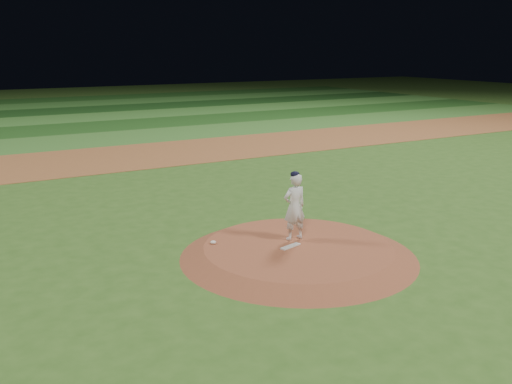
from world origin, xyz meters
name	(u,v)px	position (x,y,z in m)	size (l,w,h in m)	color
ground	(298,256)	(0.00, 0.00, 0.00)	(120.00, 120.00, 0.00)	#315A1D
infield_dirt_band	(123,157)	(0.00, 14.00, 0.01)	(70.00, 6.00, 0.02)	brown
outfield_stripe_0	(92,140)	(0.00, 19.50, 0.01)	(70.00, 5.00, 0.02)	#366F28
outfield_stripe_1	(71,128)	(0.00, 24.50, 0.01)	(70.00, 5.00, 0.02)	#1C4A18
outfield_stripe_2	(55,119)	(0.00, 29.50, 0.01)	(70.00, 5.00, 0.02)	#37762B
outfield_stripe_3	(42,112)	(0.00, 34.50, 0.01)	(70.00, 5.00, 0.02)	#163F14
outfield_stripe_4	(32,106)	(0.00, 39.50, 0.01)	(70.00, 5.00, 0.02)	#327028
outfield_stripe_5	(23,101)	(0.00, 44.50, 0.01)	(70.00, 5.00, 0.02)	#1D4F19
pitchers_mound	(298,251)	(0.00, 0.00, 0.12)	(5.50, 5.50, 0.25)	brown
pitching_rubber	(290,246)	(-0.19, 0.04, 0.26)	(0.57, 0.14, 0.03)	silver
rosin_bag	(213,242)	(-1.65, 1.11, 0.29)	(0.13, 0.13, 0.07)	white
pitcher_on_mound	(295,206)	(0.19, 0.47, 1.07)	(0.59, 0.39, 1.67)	white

